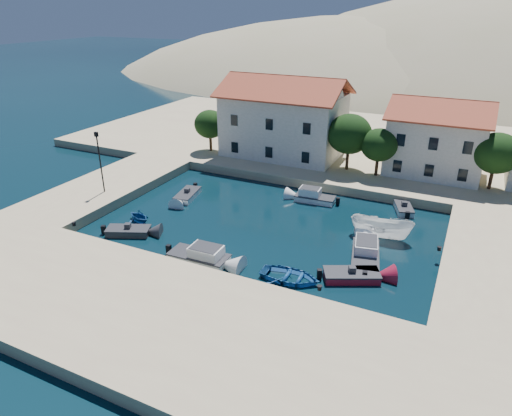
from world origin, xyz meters
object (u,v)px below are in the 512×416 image
Objects in this scene: cabin_cruiser_south at (199,256)px; boat_east at (380,237)px; building_left at (284,115)px; building_mid at (437,136)px; cabin_cruiser_east at (365,255)px; rowboat_south at (290,280)px; lamppost at (99,156)px.

boat_east is at bearing 38.45° from cabin_cruiser_south.
building_left is 26.94m from cabin_cruiser_south.
building_mid reaches higher than cabin_cruiser_east.
rowboat_south is (7.49, 0.61, -0.48)m from cabin_cruiser_south.
lamppost is 23.85m from rowboat_south.
building_left is at bearing -176.82° from building_mid.
building_mid is 27.86m from rowboat_south.
building_left is 26.11m from cabin_cruiser_east.
building_mid is at bearing -9.57° from boat_east.
building_left reaches higher than rowboat_south.
boat_east is at bearing -28.37° from rowboat_south.
building_mid reaches higher than rowboat_south.
cabin_cruiser_east is (4.31, 5.25, 0.48)m from rowboat_south.
cabin_cruiser_south is at bearing -21.90° from lamppost.
cabin_cruiser_east is (11.80, 5.86, 0.00)m from cabin_cruiser_south.
building_left is at bearing 42.70° from boat_east.
lamppost is at bearing 77.11° from cabin_cruiser_east.
boat_east is at bearing -16.18° from cabin_cruiser_east.
rowboat_south is 0.82× the size of cabin_cruiser_east.
cabin_cruiser_south reaches higher than boat_east.
rowboat_south is (22.71, -5.51, -4.75)m from lamppost.
cabin_cruiser_east is (-2.48, -21.27, -4.75)m from building_mid.
cabin_cruiser_east is at bearing 173.94° from boat_east.
lamppost reaches higher than cabin_cruiser_south.
building_left is 23.18m from boat_east.
boat_east reaches higher than rowboat_south.
building_mid is 31.01m from cabin_cruiser_south.
building_mid is 1.69× the size of lamppost.
rowboat_south is (11.21, -25.51, -5.94)m from building_left.
cabin_cruiser_east is 4.43m from boat_east.
cabin_cruiser_south is 7.53m from rowboat_south.
building_left is 2.74× the size of boat_east.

